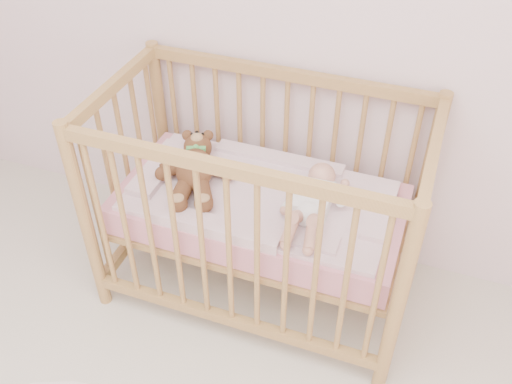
% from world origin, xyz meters
% --- Properties ---
extents(crib, '(1.36, 0.76, 1.00)m').
position_xyz_m(crib, '(-0.05, 1.60, 0.50)').
color(crib, '#B18C4B').
rests_on(crib, floor).
extents(mattress, '(1.22, 0.62, 0.13)m').
position_xyz_m(mattress, '(-0.05, 1.60, 0.49)').
color(mattress, pink).
rests_on(mattress, crib).
extents(blanket, '(1.10, 0.58, 0.06)m').
position_xyz_m(blanket, '(-0.05, 1.60, 0.56)').
color(blanket, pink).
rests_on(blanket, mattress).
extents(baby, '(0.27, 0.53, 0.13)m').
position_xyz_m(baby, '(0.19, 1.58, 0.64)').
color(baby, white).
rests_on(baby, blanket).
extents(teddy_bear, '(0.51, 0.60, 0.14)m').
position_xyz_m(teddy_bear, '(-0.34, 1.58, 0.65)').
color(teddy_bear, brown).
rests_on(teddy_bear, blanket).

